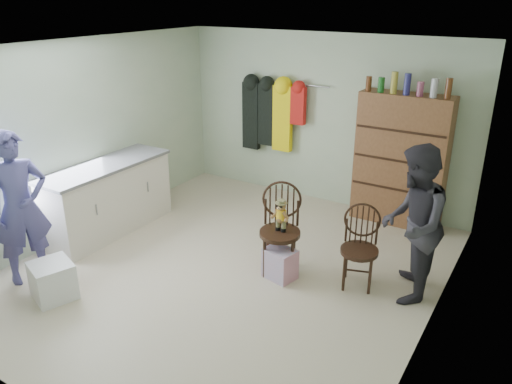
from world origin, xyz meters
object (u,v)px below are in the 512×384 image
Objects in this scene: counter at (107,198)px; dresser at (401,160)px; chair_far at (360,243)px; chair_front at (281,223)px.

counter is 3.96m from dresser.
counter is 2.02× the size of chair_far.
chair_front is (2.46, 0.31, 0.12)m from counter.
counter is at bearing -144.32° from dresser.
chair_front is 2.15m from dresser.
chair_far is at bearing -85.54° from dresser.
chair_front is 1.14× the size of chair_far.
counter is 1.78× the size of chair_front.
chair_front reaches higher than counter.
chair_front is at bearing 174.51° from chair_far.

